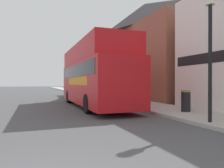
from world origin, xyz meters
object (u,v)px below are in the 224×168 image
object	(u,v)px
litter_bin	(186,100)
lamp_post_nearest	(210,29)
parked_car_ahead_of_bus	(78,91)
lamp_post_second	(119,56)
tour_bus	(93,79)
lamp_post_third	(90,68)

from	to	relation	value
litter_bin	lamp_post_nearest	bearing A→B (deg)	-112.25
parked_car_ahead_of_bus	litter_bin	world-z (taller)	parked_car_ahead_of_bus
lamp_post_second	lamp_post_nearest	bearing A→B (deg)	-90.63
tour_bus	lamp_post_nearest	size ratio (longest dim) A/B	2.10
lamp_post_nearest	litter_bin	world-z (taller)	lamp_post_nearest
lamp_post_third	litter_bin	xyz separation A→B (m)	(0.84, -15.20, -2.52)
lamp_post_third	parked_car_ahead_of_bus	bearing A→B (deg)	-130.32
lamp_post_nearest	litter_bin	bearing A→B (deg)	67.75
lamp_post_nearest	lamp_post_third	distance (m)	17.84
lamp_post_third	litter_bin	bearing A→B (deg)	-86.84
lamp_post_third	tour_bus	bearing A→B (deg)	-103.44
parked_car_ahead_of_bus	litter_bin	distance (m)	13.36
parked_car_ahead_of_bus	lamp_post_nearest	distance (m)	16.05
litter_bin	lamp_post_third	bearing A→B (deg)	93.16
tour_bus	litter_bin	xyz separation A→B (m)	(3.29, -4.93, -1.09)
lamp_post_nearest	lamp_post_second	world-z (taller)	lamp_post_second
lamp_post_second	lamp_post_third	distance (m)	8.92
lamp_post_second	litter_bin	distance (m)	6.96
lamp_post_nearest	litter_bin	distance (m)	3.98
tour_bus	lamp_post_second	distance (m)	3.19
tour_bus	lamp_post_second	world-z (taller)	lamp_post_second
tour_bus	lamp_post_nearest	bearing A→B (deg)	-73.46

